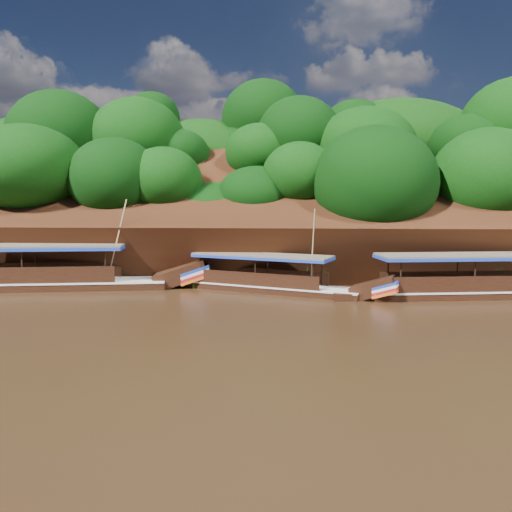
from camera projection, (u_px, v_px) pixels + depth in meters
The scene contains 6 objects.
ground at pixel (299, 322), 22.08m from camera, with size 160.00×160.00×0.00m, color black.
riverbank at pixel (294, 240), 44.42m from camera, with size 120.00×30.06×19.40m.
boat_0 at pixel (492, 287), 27.99m from camera, with size 15.05×4.15×6.42m.
boat_1 at pixel (282, 284), 29.35m from camera, with size 12.54×6.17×5.35m.
boat_2 at pixel (60, 279), 30.56m from camera, with size 17.49×4.98×5.97m.
reeds at pixel (254, 272), 31.44m from camera, with size 47.65×2.74×2.14m.
Camera 1 is at (-0.49, -21.71, 5.32)m, focal length 35.00 mm.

